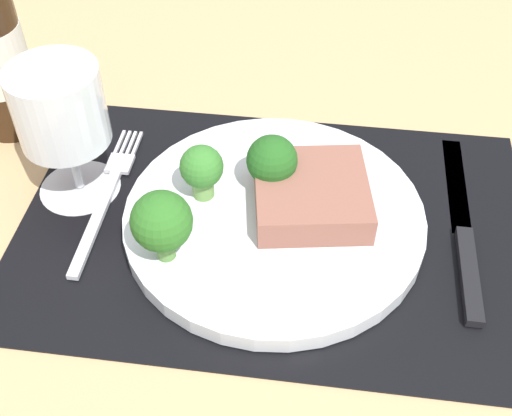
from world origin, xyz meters
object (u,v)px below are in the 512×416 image
at_px(fork, 107,195).
at_px(wine_glass, 61,115).
at_px(plate, 274,218).
at_px(steak, 311,194).
at_px(knife, 464,236).

relative_size(fork, wine_glass, 1.45).
bearing_deg(wine_glass, plate, -7.38).
bearing_deg(wine_glass, steak, -3.37).
bearing_deg(plate, steak, 20.26).
bearing_deg(steak, wine_glass, 176.63).
bearing_deg(fork, plate, -5.01).
distance_m(plate, fork, 0.16).
bearing_deg(steak, plate, -159.74).
height_order(steak, wine_glass, wine_glass).
distance_m(plate, wine_glass, 0.20).
distance_m(steak, knife, 0.14).
bearing_deg(wine_glass, fork, -18.86).
bearing_deg(plate, wine_glass, 172.62).
xyz_separation_m(fork, wine_glass, (-0.03, 0.01, 0.08)).
relative_size(steak, knife, 0.43).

